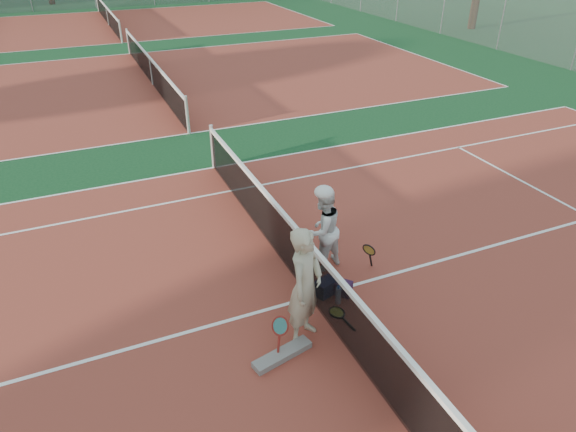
{
  "coord_description": "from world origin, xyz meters",
  "views": [
    {
      "loc": [
        -2.94,
        -5.85,
        5.32
      ],
      "look_at": [
        0.0,
        0.91,
        1.05
      ],
      "focal_mm": 32.0,
      "sensor_mm": 36.0,
      "label": 1
    }
  ],
  "objects": [
    {
      "name": "ground",
      "position": [
        0.0,
        0.0,
        0.0
      ],
      "size": [
        130.0,
        130.0,
        0.0
      ],
      "primitive_type": "plane",
      "color": "#0F391A",
      "rests_on": "ground"
    },
    {
      "name": "court_main",
      "position": [
        0.0,
        0.0,
        0.0
      ],
      "size": [
        23.77,
        10.97,
        0.01
      ],
      "primitive_type": "cube",
      "color": "maroon",
      "rests_on": "ground"
    },
    {
      "name": "court_far_a",
      "position": [
        0.0,
        13.5,
        0.0
      ],
      "size": [
        23.77,
        10.97,
        0.01
      ],
      "primitive_type": "cube",
      "color": "maroon",
      "rests_on": "ground"
    },
    {
      "name": "court_far_b",
      "position": [
        0.0,
        27.0,
        0.0
      ],
      "size": [
        23.77,
        10.97,
        0.01
      ],
      "primitive_type": "cube",
      "color": "maroon",
      "rests_on": "ground"
    },
    {
      "name": "net_main",
      "position": [
        0.0,
        0.0,
        0.51
      ],
      "size": [
        0.1,
        10.98,
        1.02
      ],
      "primitive_type": null,
      "color": "black",
      "rests_on": "ground"
    },
    {
      "name": "net_far_a",
      "position": [
        0.0,
        13.5,
        0.51
      ],
      "size": [
        0.1,
        10.98,
        1.02
      ],
      "primitive_type": null,
      "color": "black",
      "rests_on": "ground"
    },
    {
      "name": "net_far_b",
      "position": [
        0.0,
        27.0,
        0.51
      ],
      "size": [
        0.1,
        10.98,
        1.02
      ],
      "primitive_type": null,
      "color": "black",
      "rests_on": "ground"
    },
    {
      "name": "player_a",
      "position": [
        -0.46,
        -0.75,
        0.91
      ],
      "size": [
        0.79,
        0.76,
        1.83
      ],
      "primitive_type": "imported",
      "rotation": [
        0.0,
        0.0,
        0.7
      ],
      "color": "#B6AA8D",
      "rests_on": "ground"
    },
    {
      "name": "player_b",
      "position": [
        0.56,
        0.72,
        0.76
      ],
      "size": [
        0.87,
        0.77,
        1.51
      ],
      "primitive_type": "imported",
      "rotation": [
        0.0,
        0.0,
        3.44
      ],
      "color": "silver",
      "rests_on": "ground"
    },
    {
      "name": "racket_red",
      "position": [
        -0.89,
        -0.86,
        0.28
      ],
      "size": [
        0.38,
        0.39,
        0.56
      ],
      "primitive_type": null,
      "rotation": [
        0.0,
        0.0,
        0.98
      ],
      "color": "maroon",
      "rests_on": "ground"
    },
    {
      "name": "racket_black_held",
      "position": [
        1.23,
        0.26,
        0.28
      ],
      "size": [
        0.36,
        0.37,
        0.56
      ],
      "primitive_type": null,
      "rotation": [
        0.0,
        0.0,
        3.71
      ],
      "color": "black",
      "rests_on": "ground"
    },
    {
      "name": "racket_spare",
      "position": [
        0.22,
        -0.51,
        0.01
      ],
      "size": [
        0.34,
        0.63,
        0.03
      ],
      "primitive_type": null,
      "rotation": [
        0.0,
        0.0,
        1.69
      ],
      "color": "black",
      "rests_on": "ground"
    },
    {
      "name": "sports_bag_navy",
      "position": [
        0.27,
        -0.01,
        0.13
      ],
      "size": [
        0.39,
        0.33,
        0.27
      ],
      "primitive_type": "cube",
      "rotation": [
        0.0,
        0.0,
        0.33
      ],
      "color": "black",
      "rests_on": "ground"
    },
    {
      "name": "sports_bag_purple",
      "position": [
        0.52,
        -0.12,
        0.12
      ],
      "size": [
        0.35,
        0.35,
        0.24
      ],
      "primitive_type": "cube",
      "rotation": [
        0.0,
        0.0,
        -0.84
      ],
      "color": "black",
      "rests_on": "ground"
    },
    {
      "name": "net_cover_canvas",
      "position": [
        -0.93,
        -1.02,
        0.05
      ],
      "size": [
        0.93,
        0.41,
        0.1
      ],
      "primitive_type": "cube",
      "rotation": [
        0.0,
        0.0,
        0.23
      ],
      "color": "slate",
      "rests_on": "ground"
    },
    {
      "name": "water_bottle",
      "position": [
        0.34,
        -0.3,
        0.15
      ],
      "size": [
        0.09,
        0.09,
        0.3
      ],
      "primitive_type": "cylinder",
      "color": "#C9E1FF",
      "rests_on": "ground"
    }
  ]
}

